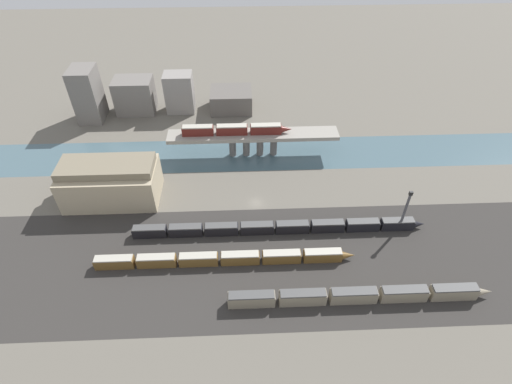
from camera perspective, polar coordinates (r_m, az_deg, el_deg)
The scene contains 14 objects.
ground_plane at distance 127.33m, azimuth 0.02°, elevation -1.58°, with size 400.00×400.00×0.00m, color #666056.
railbed_yard at distance 111.04m, azimuth 0.54°, elevation -10.06°, with size 280.00×42.00×0.01m, color #33302D.
river_water at distance 147.65m, azimuth -0.40°, elevation 5.42°, with size 320.00×19.87×0.01m, color #47606B.
bridge at distance 143.43m, azimuth -0.42°, elevation 7.80°, with size 60.56×7.58×9.11m.
train_on_bridge at distance 141.51m, azimuth -2.91°, elevation 8.89°, with size 38.49×2.77×3.49m.
train_yard_near at distance 105.54m, azimuth 14.40°, elevation -14.12°, with size 66.46×2.74×4.09m.
train_yard_mid at distance 110.07m, azimuth -4.61°, elevation -9.46°, with size 70.62×2.61×3.50m.
train_yard_far at distance 117.55m, azimuth 3.25°, elevation -5.09°, with size 85.88×2.70×3.46m.
warehouse_building at distance 133.17m, azimuth -20.05°, elevation 1.41°, with size 29.19×15.94×13.76m.
signal_tower at distance 121.74m, azimuth 20.51°, elevation -2.53°, with size 1.00×0.77×14.74m.
city_block_far_left at distance 176.87m, azimuth -22.93°, elevation 12.71°, with size 9.42×12.18×21.60m, color slate.
city_block_left at distance 177.77m, azimuth -16.91°, elevation 13.04°, with size 15.63×11.23×14.35m, color slate.
city_block_center at distance 173.56m, azimuth -10.88°, elevation 13.77°, with size 11.49×8.59×16.38m, color gray.
city_block_right at distance 173.95m, azimuth -3.55°, elevation 13.03°, with size 17.24×14.41×8.45m, color #605B56.
Camera 1 is at (-3.88, -92.87, 87.02)m, focal length 28.00 mm.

